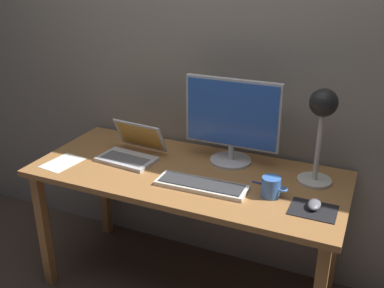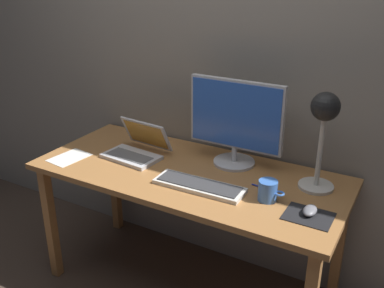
{
  "view_description": "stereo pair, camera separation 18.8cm",
  "coord_description": "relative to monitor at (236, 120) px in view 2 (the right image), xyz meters",
  "views": [
    {
      "loc": [
        0.84,
        -1.84,
        1.75
      ],
      "look_at": [
        0.05,
        -0.05,
        0.92
      ],
      "focal_mm": 41.26,
      "sensor_mm": 36.0,
      "label": 1
    },
    {
      "loc": [
        1.01,
        -1.75,
        1.75
      ],
      "look_at": [
        0.05,
        -0.05,
        0.92
      ],
      "focal_mm": 41.26,
      "sensor_mm": 36.0,
      "label": 2
    }
  ],
  "objects": [
    {
      "name": "paper_sheet_near_mouse",
      "position": [
        -0.81,
        -0.38,
        -0.24
      ],
      "size": [
        0.17,
        0.23,
        0.0
      ],
      "primitive_type": "cube",
      "rotation": [
        0.0,
        0.0,
        -0.12
      ],
      "color": "white",
      "rests_on": "desk"
    },
    {
      "name": "keyboard_main",
      "position": [
        -0.03,
        -0.33,
        -0.23
      ],
      "size": [
        0.44,
        0.15,
        0.03
      ],
      "color": "silver",
      "rests_on": "desk"
    },
    {
      "name": "mousepad",
      "position": [
        0.49,
        -0.32,
        -0.24
      ],
      "size": [
        0.2,
        0.16,
        0.0
      ],
      "primitive_type": "cube",
      "color": "black",
      "rests_on": "desk"
    },
    {
      "name": "coffee_mug",
      "position": [
        0.29,
        -0.28,
        -0.2
      ],
      "size": [
        0.12,
        0.09,
        0.1
      ],
      "color": "#3F72CC",
      "rests_on": "desk"
    },
    {
      "name": "desk",
      "position": [
        -0.16,
        -0.2,
        -0.32
      ],
      "size": [
        1.6,
        0.7,
        0.74
      ],
      "color": "#A8703D",
      "rests_on": "ground"
    },
    {
      "name": "mouse",
      "position": [
        0.49,
        -0.3,
        -0.22
      ],
      "size": [
        0.06,
        0.1,
        0.03
      ],
      "primitive_type": "ellipsoid",
      "color": "slate",
      "rests_on": "mousepad"
    },
    {
      "name": "monitor",
      "position": [
        0.0,
        0.0,
        0.0
      ],
      "size": [
        0.51,
        0.22,
        0.45
      ],
      "color": "silver",
      "rests_on": "desk"
    },
    {
      "name": "back_wall",
      "position": [
        -0.16,
        0.2,
        0.32
      ],
      "size": [
        4.8,
        0.06,
        2.6
      ],
      "primitive_type": "cube",
      "color": "gray",
      "rests_on": "ground"
    },
    {
      "name": "ground_plane",
      "position": [
        -0.16,
        -0.2,
        -0.98
      ],
      "size": [
        4.8,
        4.8,
        0.0
      ],
      "primitive_type": "plane",
      "color": "#47382D",
      "rests_on": "ground"
    },
    {
      "name": "laptop",
      "position": [
        -0.51,
        -0.16,
        -0.19
      ],
      "size": [
        0.33,
        0.29,
        0.19
      ],
      "color": "silver",
      "rests_on": "desk"
    },
    {
      "name": "pen",
      "position": [
        0.25,
        -0.18,
        -0.24
      ],
      "size": [
        0.14,
        0.02,
        0.01
      ],
      "primitive_type": "cylinder",
      "rotation": [
        0.0,
        1.57,
        -0.05
      ],
      "color": "#2633A5",
      "rests_on": "desk"
    },
    {
      "name": "desk_lamp",
      "position": [
        0.45,
        -0.05,
        0.09
      ],
      "size": [
        0.17,
        0.17,
        0.47
      ],
      "color": "beige",
      "rests_on": "desk"
    }
  ]
}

